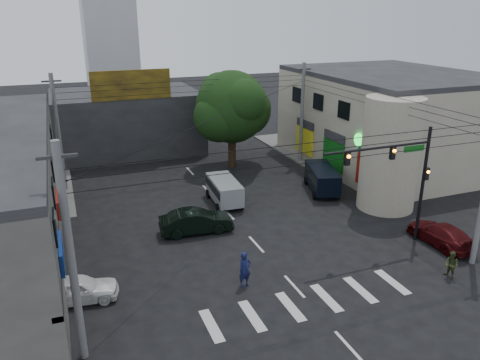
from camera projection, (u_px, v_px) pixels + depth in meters
ground at (270, 260)px, 26.81m from camera, size 160.00×160.00×0.00m
sidewalk_far_right at (354, 148)px, 48.73m from camera, size 16.00×16.00×0.15m
building_right at (389, 120)px, 43.02m from camera, size 14.00×18.00×8.00m
corner_column at (390, 154)px, 32.73m from camera, size 4.00×4.00×8.00m
building_far at (127, 121)px, 47.22m from camera, size 14.00×10.00×6.00m
billboard at (131, 85)px, 41.47m from camera, size 7.00×0.30×2.60m
street_tree at (232, 107)px, 41.23m from camera, size 6.40×6.40×8.70m
traffic_gantry at (402, 169)px, 26.98m from camera, size 7.10×0.35×7.20m
utility_pole_near_left at (71, 258)px, 17.72m from camera, size 0.32×0.32×9.20m
utility_pole_far_left at (59, 134)px, 35.69m from camera, size 0.32×0.32×9.20m
utility_pole_far_right at (302, 114)px, 42.88m from camera, size 0.32×0.32×9.20m
dark_sedan at (196, 221)px, 29.88m from camera, size 2.41×4.92×1.53m
white_compact at (77, 289)px, 22.76m from camera, size 2.67×4.39×1.35m
maroon_sedan at (441, 234)px, 28.44m from camera, size 2.02×4.64×1.33m
silver_minivan at (224, 192)px, 34.44m from camera, size 4.44×2.29×1.82m
navy_van at (322, 180)px, 36.77m from camera, size 5.85×4.60×1.92m
traffic_officer at (245, 270)px, 23.92m from camera, size 0.87×0.72×1.92m
pedestrian_olive at (451, 265)px, 24.75m from camera, size 0.87×0.74×1.52m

